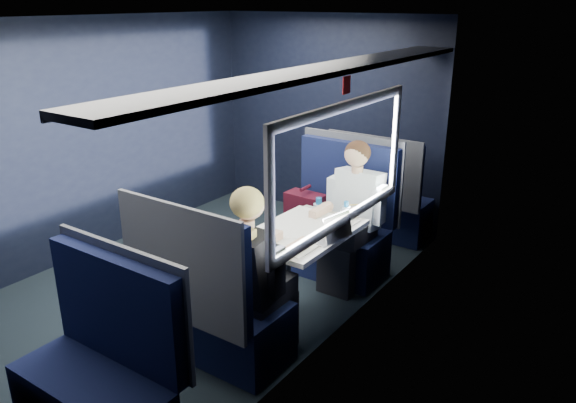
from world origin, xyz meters
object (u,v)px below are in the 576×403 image
Objects in this scene: laptop at (331,233)px; bottle_small at (346,217)px; table at (302,239)px; seat_bay_far at (211,308)px; cup at (344,216)px; seat_bay_near at (335,227)px; man at (352,208)px; woman at (253,267)px; seat_row_front at (380,201)px; seat_row_back at (102,377)px.

bottle_small reaches higher than laptop.
table is 0.93m from seat_bay_far.
bottle_small is (0.45, 1.09, 0.43)m from seat_bay_far.
laptop is (0.28, -0.04, 0.14)m from table.
cup reaches higher than table.
man reaches higher than seat_bay_near.
table is 0.70m from man.
table is 0.41m from cup.
seat_bay_far is (-0.18, -0.87, -0.25)m from table.
woman is at bearing -102.19° from bottle_small.
seat_bay_far is at bearing -99.03° from man.
seat_row_front is at bearing 103.89° from cup.
seat_bay_far reaches higher than cup.
seat_bay_near is 5.50× the size of bottle_small.
seat_bay_far is 14.97× the size of cup.
laptop is at bearing -73.60° from man.
bottle_small is (0.20, 0.92, 0.11)m from woman.
woman reaches higher than table.
seat_row_back is at bearing -89.62° from seat_bay_near.
bottle_small is (0.20, -0.48, 0.12)m from man.
table is 1.82m from seat_row_front.
seat_bay_near reaches higher than laptop.
seat_bay_far is at bearing -89.43° from seat_bay_near.
cup is at bearing 80.59° from seat_row_back.
woman is at bearing 77.07° from seat_row_back.
seat_bay_far reaches higher than laptop.
cup is at bearing -54.00° from seat_bay_near.
seat_bay_near is 1.63m from woman.
seat_row_back is at bearing -90.00° from seat_row_front.
woman reaches higher than seat_bay_far.
laptop is 0.25m from bottle_small.
seat_bay_far is 1.03m from laptop.
table is 0.86× the size of seat_row_front.
laptop is 1.41× the size of bottle_small.
seat_row_front is at bearing 95.80° from table.
woman is at bearing -107.81° from laptop.
woman is at bearing 33.82° from seat_bay_far.
bottle_small is (-0.02, 0.25, 0.04)m from laptop.
table is 0.92m from seat_bay_near.
woman is 4.10× the size of laptop.
cup is (0.37, -0.51, 0.36)m from seat_bay_near.
bottle_small is at bearing 67.59° from seat_bay_far.
seat_bay_near is at bearing 99.63° from woman.
cup is at bearing 84.27° from woman.
woman is (0.00, -1.41, 0.01)m from man.
cup is (-0.11, 0.39, -0.02)m from laptop.
man reaches higher than seat_bay_far.
seat_bay_far is 1.62m from man.
seat_bay_near reaches higher than seat_row_front.
man reaches higher than seat_row_back.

